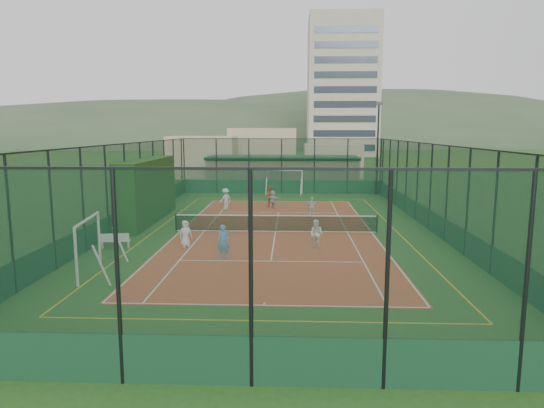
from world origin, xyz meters
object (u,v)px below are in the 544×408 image
at_px(child_far_right, 312,207).
at_px(coach, 270,196).
at_px(clubhouse, 283,172).
at_px(child_near_left, 185,234).
at_px(futsal_goal_near, 89,247).
at_px(child_near_mid, 224,242).
at_px(futsal_goal_far, 285,182).
at_px(apartment_tower, 342,87).
at_px(child_far_left, 226,199).
at_px(child_near_right, 317,234).
at_px(floodlight_ne, 377,149).
at_px(white_bench, 115,240).
at_px(child_far_back, 273,199).

bearing_deg(child_far_right, coach, -52.79).
xyz_separation_m(clubhouse, child_near_left, (-4.39, -25.83, -0.90)).
xyz_separation_m(futsal_goal_near, child_near_mid, (5.16, 2.50, -0.33)).
height_order(futsal_goal_far, child_near_left, futsal_goal_far).
relative_size(apartment_tower, child_far_left, 19.52).
relative_size(apartment_tower, coach, 18.59).
bearing_deg(clubhouse, child_near_right, -85.26).
xyz_separation_m(floodlight_ne, futsal_goal_far, (-8.30, 0.37, -3.07)).
bearing_deg(child_far_left, child_far_right, 109.88).
relative_size(clubhouse, apartment_tower, 0.51).
bearing_deg(apartment_tower, child_near_left, -100.81).
xyz_separation_m(floodlight_ne, coach, (-9.32, -7.68, -3.31)).
bearing_deg(apartment_tower, child_near_mid, -99.15).
distance_m(apartment_tower, futsal_goal_near, 93.57).
relative_size(futsal_goal_far, child_far_right, 2.39).
relative_size(floodlight_ne, clubhouse, 0.54).
xyz_separation_m(white_bench, child_near_left, (3.41, 0.43, 0.28)).
distance_m(futsal_goal_far, coach, 8.12).
bearing_deg(white_bench, child_near_left, -2.49).
height_order(clubhouse, futsal_goal_near, clubhouse).
xyz_separation_m(floodlight_ne, child_far_right, (-6.31, -11.97, -3.43)).
bearing_deg(child_far_back, child_near_left, 91.11).
xyz_separation_m(child_near_mid, child_far_right, (4.46, 10.62, -0.09)).
distance_m(child_far_left, child_far_right, 6.97).
bearing_deg(child_far_right, white_bench, 43.47).
bearing_deg(futsal_goal_far, child_far_back, -88.37).
bearing_deg(floodlight_ne, child_near_mid, -115.48).
bearing_deg(child_far_left, floodlight_ne, 171.69).
distance_m(child_far_right, child_far_back, 4.76).
xyz_separation_m(child_far_back, coach, (-0.24, 0.43, 0.15)).
xyz_separation_m(child_near_mid, child_near_right, (4.32, 2.10, -0.06)).
height_order(floodlight_ne, coach, floodlight_ne).
height_order(floodlight_ne, child_near_right, floodlight_ne).
distance_m(white_bench, futsal_goal_near, 4.32).
bearing_deg(child_near_right, child_far_left, 153.80).
height_order(apartment_tower, futsal_goal_near, apartment_tower).
bearing_deg(child_far_right, apartment_tower, -95.05).
height_order(floodlight_ne, child_far_left, floodlight_ne).
distance_m(apartment_tower, child_near_mid, 90.25).
relative_size(clubhouse, child_far_right, 11.07).
bearing_deg(child_far_right, child_near_mid, 69.30).
bearing_deg(floodlight_ne, child_far_left, -144.75).
bearing_deg(clubhouse, child_far_back, -92.06).
relative_size(apartment_tower, child_far_right, 21.85).
xyz_separation_m(apartment_tower, child_far_back, (-12.49, -73.51, -14.34)).
relative_size(child_far_back, coach, 0.81).
bearing_deg(clubhouse, child_near_mid, -94.43).
relative_size(child_far_left, coach, 0.95).
xyz_separation_m(futsal_goal_near, coach, (6.61, 17.41, -0.30)).
height_order(futsal_goal_far, child_near_right, futsal_goal_far).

